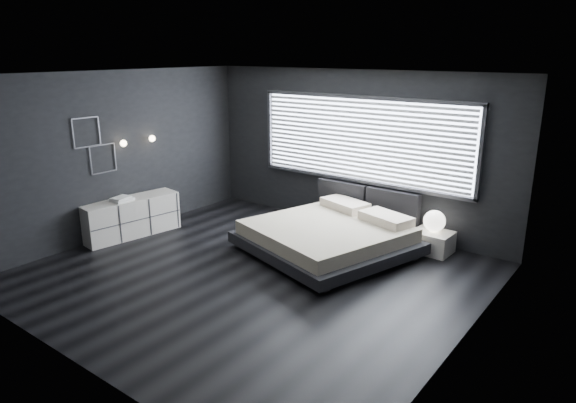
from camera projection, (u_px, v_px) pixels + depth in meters
The scene contains 12 objects.
room at pixel (250, 181), 7.00m from camera, with size 6.04×6.00×2.80m.
window at pixel (361, 140), 8.89m from camera, with size 4.14×0.09×1.52m.
headboard at pixel (367, 200), 9.03m from camera, with size 1.96×0.16×0.52m.
sconce_near at pixel (123, 143), 8.65m from camera, with size 0.18×0.11×0.11m.
sconce_far at pixel (152, 138), 9.11m from camera, with size 0.18×0.11×0.11m.
wall_art_upper at pixel (86, 132), 8.17m from camera, with size 0.01×0.48×0.48m.
wall_art_lower at pixel (103, 159), 8.50m from camera, with size 0.01×0.48×0.48m.
bed at pixel (328, 235), 8.15m from camera, with size 2.88×2.81×0.61m.
nightstand at pixel (432, 242), 8.18m from camera, with size 0.59×0.49×0.34m, color silver.
orb_lamp at pixel (434, 221), 8.10m from camera, with size 0.34×0.34×0.34m, color white.
dresser at pixel (131, 217), 8.88m from camera, with size 0.71×1.72×0.67m.
book_stack at pixel (122, 199), 8.64m from camera, with size 0.28×0.36×0.07m.
Camera 1 is at (4.51, -5.11, 3.12)m, focal length 32.00 mm.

